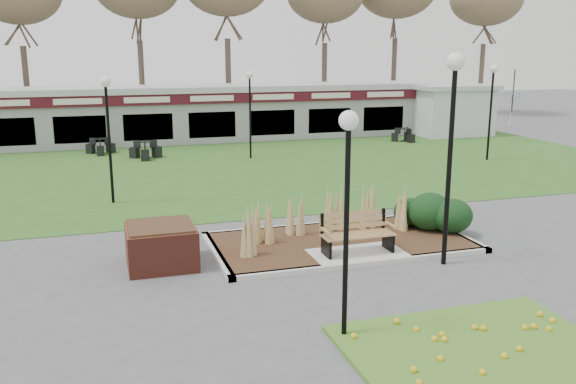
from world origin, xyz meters
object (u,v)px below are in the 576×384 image
object	(u,v)px
service_hut	(450,109)
brick_planter	(161,245)
food_pavilion	(207,113)
lamp_post_far_left	(107,112)
park_bench	(356,233)
lamp_post_near_right	(347,176)
patio_umbrella	(512,110)
bistro_set_b	(101,149)
lamp_post_near_left	(453,113)
bistro_set_d	(404,137)
lamp_post_far_right	(492,91)
lamp_post_mid_right	(250,96)
bistro_set_c	(146,153)

from	to	relation	value
service_hut	brick_planter	bearing A→B (deg)	-136.48
food_pavilion	lamp_post_far_left	bearing A→B (deg)	-112.50
park_bench	lamp_post_near_right	world-z (taller)	lamp_post_near_right
patio_umbrella	food_pavilion	bearing A→B (deg)	160.86
bistro_set_b	service_hut	bearing A→B (deg)	3.01
service_hut	patio_umbrella	world-z (taller)	service_hut
food_pavilion	lamp_post_near_right	size ratio (longest dim) A/B	6.44
lamp_post_near_left	bistro_set_d	size ratio (longest dim) A/B	3.66
food_pavilion	lamp_post_far_right	distance (m)	14.44
park_bench	brick_planter	bearing A→B (deg)	170.31
brick_planter	lamp_post_far_right	bearing A→B (deg)	31.81
lamp_post_mid_right	patio_umbrella	size ratio (longest dim) A/B	1.44
lamp_post_near_right	lamp_post_far_left	xyz separation A→B (m)	(-3.42, 10.74, 0.09)
food_pavilion	park_bench	bearing A→B (deg)	-90.00
food_pavilion	patio_umbrella	bearing A→B (deg)	-19.14
bistro_set_c	brick_planter	bearing A→B (deg)	-93.09
lamp_post_far_right	park_bench	bearing A→B (deg)	-136.56
service_hut	lamp_post_far_left	bearing A→B (deg)	-150.18
bistro_set_c	patio_umbrella	xyz separation A→B (m)	(18.73, -0.38, 1.40)
service_hut	bistro_set_b	bearing A→B (deg)	-176.99
park_bench	patio_umbrella	distance (m)	20.94
lamp_post_far_right	lamp_post_mid_right	bearing A→B (deg)	160.40
lamp_post_mid_right	patio_umbrella	world-z (taller)	lamp_post_mid_right
lamp_post_far_right	bistro_set_c	distance (m)	15.31
lamp_post_near_right	bistro_set_b	bearing A→B (deg)	100.16
bistro_set_c	bistro_set_d	xyz separation A→B (m)	(13.44, 1.26, -0.03)
food_pavilion	bistro_set_b	distance (m)	6.39
food_pavilion	lamp_post_mid_right	distance (m)	6.33
service_hut	bistro_set_b	size ratio (longest dim) A/B	3.26
lamp_post_near_right	lamp_post_far_left	size ratio (longest dim) A/B	0.97
bistro_set_d	service_hut	bearing A→B (deg)	23.86
bistro_set_d	lamp_post_near_right	bearing A→B (deg)	-120.39
lamp_post_mid_right	bistro_set_d	xyz separation A→B (m)	(8.96, 2.53, -2.53)
bistro_set_c	bistro_set_d	distance (m)	13.50
lamp_post_mid_right	lamp_post_far_left	size ratio (longest dim) A/B	0.97
bistro_set_b	lamp_post_mid_right	bearing A→B (deg)	-26.50
lamp_post_near_left	lamp_post_near_right	bearing A→B (deg)	-142.74
food_pavilion	patio_umbrella	size ratio (longest dim) A/B	9.30
park_bench	lamp_post_far_right	bearing A→B (deg)	43.44
park_bench	lamp_post_near_right	bearing A→B (deg)	-116.29
park_bench	bistro_set_b	size ratio (longest dim) A/B	1.26
lamp_post_near_left	lamp_post_far_right	size ratio (longest dim) A/B	1.14
lamp_post_far_left	food_pavilion	bearing A→B (deg)	67.50
lamp_post_far_right	bistro_set_c	size ratio (longest dim) A/B	2.84
park_bench	lamp_post_near_left	size ratio (longest dim) A/B	0.36
food_pavilion	lamp_post_mid_right	xyz separation A→B (m)	(0.84, -6.14, 1.31)
brick_planter	bistro_set_c	xyz separation A→B (m)	(0.76, 14.10, -0.20)
food_pavilion	bistro_set_d	bearing A→B (deg)	-20.17
park_bench	patio_umbrella	size ratio (longest dim) A/B	0.64
lamp_post_near_right	lamp_post_far_right	distance (m)	18.65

